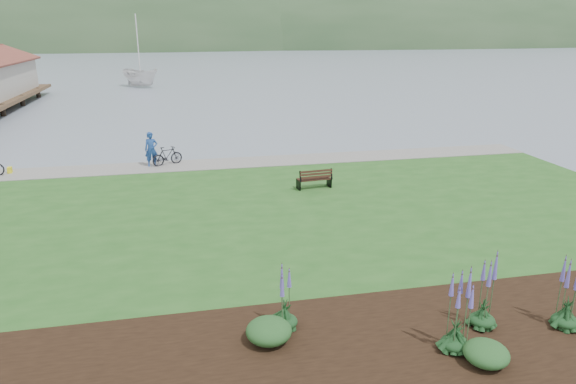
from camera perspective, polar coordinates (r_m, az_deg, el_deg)
The scene contains 16 objects.
ground at distance 20.54m, azimuth -5.81°, elevation -2.78°, with size 600.00×600.00×0.00m, color gray.
lawn at distance 18.62m, azimuth -5.15°, elevation -4.35°, with size 34.00×20.00×0.40m, color #24581F.
shoreline_path at distance 26.97m, azimuth -7.47°, elevation 3.15°, with size 34.00×2.20×0.03m, color gray.
garden_bed at distance 12.56m, azimuth 13.77°, elevation -15.56°, with size 24.00×4.40×0.04m, color black.
far_hillside at distance 190.52m, azimuth -5.50°, elevation 15.73°, with size 580.00×80.00×38.00m, color #2D4D2B, non-canonical shape.
park_bench at distance 22.57m, azimuth 2.99°, elevation 1.51°, with size 1.54×0.74×0.93m.
person at distance 26.89m, azimuth -14.98°, elevation 4.91°, with size 0.76×0.52×2.09m, color navy.
bicycle_b at distance 27.09m, azimuth -13.27°, elevation 3.92°, with size 1.63×0.47×0.98m, color black.
sailboat at distance 67.53m, azimuth -15.96°, elevation 11.15°, with size 10.43×10.62×27.50m, color silver.
pannier at distance 28.40m, azimuth -28.52°, elevation 2.14°, with size 0.19×0.30×0.32m, color yellow.
echium_0 at distance 11.93m, azimuth 18.38°, elevation -12.60°, with size 0.62×0.62×2.16m.
echium_1 at distance 13.06m, azimuth 21.05°, elevation -10.73°, with size 0.62×0.62×2.12m.
echium_2 at distance 13.89m, azimuth 28.73°, elevation -10.55°, with size 0.62×0.62×1.76m.
echium_4 at distance 12.23m, azimuth -0.38°, elevation -12.06°, with size 0.62×0.62×1.86m.
shrub_0 at distance 11.98m, azimuth -2.14°, elevation -15.17°, with size 1.05×1.05×0.52m, color #1E4C21.
shrub_1 at distance 12.07m, azimuth 21.16°, elevation -16.38°, with size 0.96×0.96×0.48m, color #1E4C21.
Camera 1 is at (-1.91, -19.12, 7.25)m, focal length 32.00 mm.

